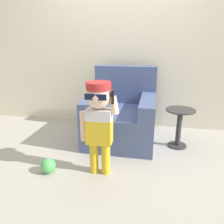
# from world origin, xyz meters

# --- Properties ---
(ground_plane) EXTENTS (10.00, 10.00, 0.00)m
(ground_plane) POSITION_xyz_m (0.00, 0.00, 0.00)
(ground_plane) COLOR #ADA89E
(wall_back) EXTENTS (10.00, 0.05, 2.60)m
(wall_back) POSITION_xyz_m (0.00, 0.65, 1.30)
(wall_back) COLOR beige
(wall_back) RESTS_ON ground_plane
(armchair) EXTENTS (0.92, 1.02, 1.00)m
(armchair) POSITION_xyz_m (0.10, 0.04, 0.34)
(armchair) COLOR #475684
(armchair) RESTS_ON ground_plane
(person_child) EXTENTS (0.40, 0.30, 0.99)m
(person_child) POSITION_xyz_m (0.01, -0.88, 0.66)
(person_child) COLOR gold
(person_child) RESTS_ON ground_plane
(side_table) EXTENTS (0.38, 0.38, 0.52)m
(side_table) POSITION_xyz_m (0.89, -0.08, 0.31)
(side_table) COLOR #333333
(side_table) RESTS_ON ground_plane
(toy_ball) EXTENTS (0.16, 0.16, 0.16)m
(toy_ball) POSITION_xyz_m (-0.53, -0.99, 0.08)
(toy_ball) COLOR #4CB256
(toy_ball) RESTS_ON ground_plane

